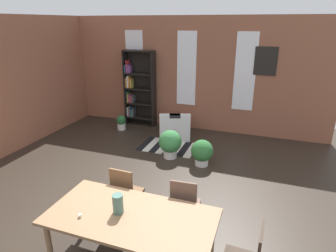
{
  "coord_description": "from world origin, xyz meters",
  "views": [
    {
      "loc": [
        2.23,
        -3.36,
        3.01
      ],
      "look_at": [
        0.41,
        1.76,
        1.01
      ],
      "focal_mm": 30.58,
      "sensor_mm": 36.0,
      "label": 1
    }
  ],
  "objects_px": {
    "potted_plant_corner": "(202,152)",
    "dining_chair_far_left": "(126,192)",
    "potted_plant_window": "(170,143)",
    "vase_on_table": "(118,204)",
    "potted_plant_by_shelf": "(121,122)",
    "dining_table": "(131,220)",
    "bookshelf_tall": "(138,89)",
    "armchair_white": "(175,128)",
    "dining_chair_far_right": "(185,204)"
  },
  "relations": [
    {
      "from": "armchair_white",
      "to": "potted_plant_window",
      "type": "distance_m",
      "value": 1.23
    },
    {
      "from": "bookshelf_tall",
      "to": "potted_plant_by_shelf",
      "type": "xyz_separation_m",
      "value": [
        -0.27,
        -0.64,
        -0.88
      ]
    },
    {
      "from": "dining_table",
      "to": "armchair_white",
      "type": "relative_size",
      "value": 2.06
    },
    {
      "from": "vase_on_table",
      "to": "dining_chair_far_left",
      "type": "height_order",
      "value": "vase_on_table"
    },
    {
      "from": "dining_chair_far_right",
      "to": "potted_plant_by_shelf",
      "type": "xyz_separation_m",
      "value": [
        -3.01,
        3.62,
        -0.29
      ]
    },
    {
      "from": "dining_chair_far_right",
      "to": "bookshelf_tall",
      "type": "distance_m",
      "value": 5.09
    },
    {
      "from": "vase_on_table",
      "to": "dining_chair_far_right",
      "type": "relative_size",
      "value": 0.27
    },
    {
      "from": "dining_chair_far_right",
      "to": "potted_plant_corner",
      "type": "distance_m",
      "value": 2.25
    },
    {
      "from": "bookshelf_tall",
      "to": "potted_plant_corner",
      "type": "relative_size",
      "value": 3.8
    },
    {
      "from": "vase_on_table",
      "to": "potted_plant_window",
      "type": "relative_size",
      "value": 0.38
    },
    {
      "from": "dining_chair_far_right",
      "to": "armchair_white",
      "type": "height_order",
      "value": "dining_chair_far_right"
    },
    {
      "from": "dining_table",
      "to": "potted_plant_window",
      "type": "bearing_deg",
      "value": 100.28
    },
    {
      "from": "dining_chair_far_left",
      "to": "potted_plant_window",
      "type": "xyz_separation_m",
      "value": [
        -0.09,
        2.36,
        -0.15
      ]
    },
    {
      "from": "vase_on_table",
      "to": "armchair_white",
      "type": "distance_m",
      "value": 4.4
    },
    {
      "from": "vase_on_table",
      "to": "dining_chair_far_left",
      "type": "relative_size",
      "value": 0.27
    },
    {
      "from": "vase_on_table",
      "to": "potted_plant_corner",
      "type": "distance_m",
      "value": 3.06
    },
    {
      "from": "armchair_white",
      "to": "dining_chair_far_right",
      "type": "bearing_deg",
      "value": -69.45
    },
    {
      "from": "bookshelf_tall",
      "to": "potted_plant_corner",
      "type": "xyz_separation_m",
      "value": [
        2.47,
        -2.03,
        -0.79
      ]
    },
    {
      "from": "potted_plant_by_shelf",
      "to": "potted_plant_corner",
      "type": "relative_size",
      "value": 0.73
    },
    {
      "from": "potted_plant_by_shelf",
      "to": "vase_on_table",
      "type": "bearing_deg",
      "value": -61.69
    },
    {
      "from": "potted_plant_corner",
      "to": "potted_plant_window",
      "type": "relative_size",
      "value": 0.88
    },
    {
      "from": "vase_on_table",
      "to": "potted_plant_window",
      "type": "distance_m",
      "value": 3.17
    },
    {
      "from": "dining_table",
      "to": "dining_chair_far_right",
      "type": "xyz_separation_m",
      "value": [
        0.48,
        0.75,
        -0.16
      ]
    },
    {
      "from": "potted_plant_corner",
      "to": "dining_chair_far_left",
      "type": "bearing_deg",
      "value": -107.38
    },
    {
      "from": "potted_plant_by_shelf",
      "to": "potted_plant_corner",
      "type": "bearing_deg",
      "value": -26.78
    },
    {
      "from": "bookshelf_tall",
      "to": "vase_on_table",
      "type": "bearing_deg",
      "value": -67.46
    },
    {
      "from": "dining_chair_far_right",
      "to": "potted_plant_corner",
      "type": "height_order",
      "value": "dining_chair_far_right"
    },
    {
      "from": "dining_table",
      "to": "dining_chair_far_left",
      "type": "relative_size",
      "value": 2.22
    },
    {
      "from": "armchair_white",
      "to": "dining_table",
      "type": "bearing_deg",
      "value": -78.8
    },
    {
      "from": "vase_on_table",
      "to": "potted_plant_by_shelf",
      "type": "relative_size",
      "value": 0.59
    },
    {
      "from": "dining_table",
      "to": "dining_chair_far_right",
      "type": "height_order",
      "value": "dining_chair_far_right"
    },
    {
      "from": "vase_on_table",
      "to": "dining_chair_far_right",
      "type": "xyz_separation_m",
      "value": [
        0.65,
        0.75,
        -0.36
      ]
    },
    {
      "from": "vase_on_table",
      "to": "potted_plant_by_shelf",
      "type": "bearing_deg",
      "value": 118.31
    },
    {
      "from": "dining_chair_far_left",
      "to": "bookshelf_tall",
      "type": "bearing_deg",
      "value": 112.62
    },
    {
      "from": "vase_on_table",
      "to": "potted_plant_by_shelf",
      "type": "xyz_separation_m",
      "value": [
        -2.35,
        4.36,
        -0.64
      ]
    },
    {
      "from": "dining_chair_far_left",
      "to": "potted_plant_corner",
      "type": "distance_m",
      "value": 2.35
    },
    {
      "from": "dining_table",
      "to": "dining_chair_far_right",
      "type": "bearing_deg",
      "value": 57.34
    },
    {
      "from": "dining_chair_far_left",
      "to": "armchair_white",
      "type": "bearing_deg",
      "value": 96.02
    },
    {
      "from": "armchair_white",
      "to": "potted_plant_corner",
      "type": "bearing_deg",
      "value": -50.97
    },
    {
      "from": "potted_plant_window",
      "to": "potted_plant_corner",
      "type": "bearing_deg",
      "value": -9.4
    },
    {
      "from": "bookshelf_tall",
      "to": "dining_chair_far_right",
      "type": "bearing_deg",
      "value": -57.31
    },
    {
      "from": "dining_chair_far_left",
      "to": "dining_chair_far_right",
      "type": "height_order",
      "value": "same"
    },
    {
      "from": "armchair_white",
      "to": "potted_plant_window",
      "type": "relative_size",
      "value": 1.54
    },
    {
      "from": "dining_table",
      "to": "bookshelf_tall",
      "type": "xyz_separation_m",
      "value": [
        -2.25,
        5.01,
        0.44
      ]
    },
    {
      "from": "dining_chair_far_left",
      "to": "potted_plant_window",
      "type": "relative_size",
      "value": 1.43
    },
    {
      "from": "potted_plant_by_shelf",
      "to": "potted_plant_corner",
      "type": "distance_m",
      "value": 3.08
    },
    {
      "from": "dining_chair_far_left",
      "to": "bookshelf_tall",
      "type": "relative_size",
      "value": 0.43
    },
    {
      "from": "dining_table",
      "to": "potted_plant_by_shelf",
      "type": "bearing_deg",
      "value": 120.05
    },
    {
      "from": "armchair_white",
      "to": "potted_plant_corner",
      "type": "xyz_separation_m",
      "value": [
        1.07,
        -1.32,
        0.04
      ]
    },
    {
      "from": "dining_chair_far_left",
      "to": "dining_table",
      "type": "bearing_deg",
      "value": -57.47
    }
  ]
}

